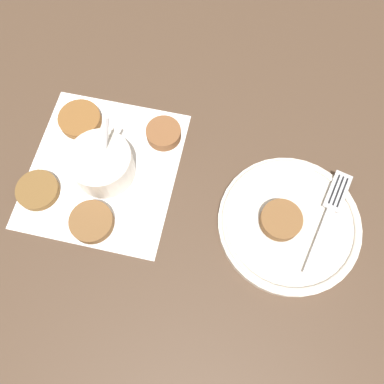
% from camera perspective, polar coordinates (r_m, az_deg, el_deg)
% --- Properties ---
extents(ground_plane, '(4.00, 4.00, 0.00)m').
position_cam_1_polar(ground_plane, '(0.69, -12.34, 5.47)').
color(ground_plane, '#4C3828').
extents(napkin, '(0.30, 0.28, 0.00)m').
position_cam_1_polar(napkin, '(0.68, -13.65, 3.51)').
color(napkin, white).
rests_on(napkin, ground_plane).
extents(sauce_bowl, '(0.11, 0.10, 0.11)m').
position_cam_1_polar(sauce_bowl, '(0.65, -13.43, 4.13)').
color(sauce_bowl, silver).
rests_on(sauce_bowl, napkin).
extents(fritter_0, '(0.07, 0.07, 0.01)m').
position_cam_1_polar(fritter_0, '(0.69, -22.45, 0.26)').
color(fritter_0, brown).
rests_on(fritter_0, napkin).
extents(fritter_1, '(0.08, 0.08, 0.02)m').
position_cam_1_polar(fritter_1, '(0.72, -16.71, 10.56)').
color(fritter_1, brown).
rests_on(fritter_1, napkin).
extents(fritter_2, '(0.06, 0.06, 0.02)m').
position_cam_1_polar(fritter_2, '(0.68, -4.34, 8.90)').
color(fritter_2, brown).
rests_on(fritter_2, napkin).
extents(fritter_3, '(0.07, 0.07, 0.02)m').
position_cam_1_polar(fritter_3, '(0.63, -15.03, -4.42)').
color(fritter_3, brown).
rests_on(fritter_3, napkin).
extents(serving_plate, '(0.23, 0.23, 0.02)m').
position_cam_1_polar(serving_plate, '(0.64, 14.59, -4.62)').
color(serving_plate, silver).
rests_on(serving_plate, ground_plane).
extents(fritter_on_plate, '(0.07, 0.07, 0.02)m').
position_cam_1_polar(fritter_on_plate, '(0.61, 13.39, -4.18)').
color(fritter_on_plate, brown).
rests_on(fritter_on_plate, serving_plate).
extents(fork, '(0.19, 0.05, 0.00)m').
position_cam_1_polar(fork, '(0.65, 20.37, -2.60)').
color(fork, silver).
rests_on(fork, serving_plate).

